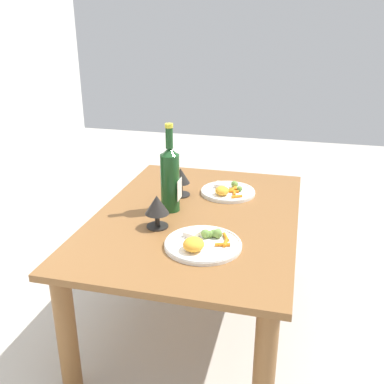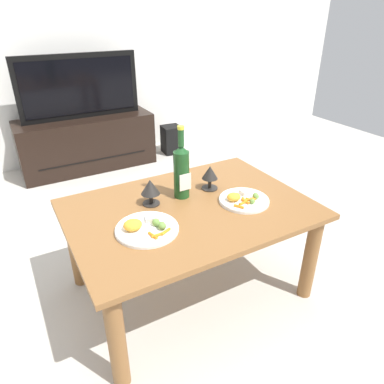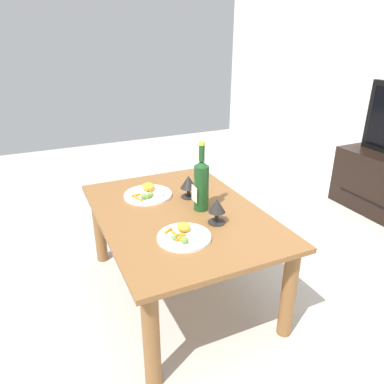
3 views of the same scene
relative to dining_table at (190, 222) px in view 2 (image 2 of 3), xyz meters
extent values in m
plane|color=#B7B2A8|center=(0.00, 0.00, -0.42)|extent=(6.40, 6.40, 0.00)
cube|color=silver|center=(0.00, 2.22, 0.88)|extent=(6.40, 0.10, 2.60)
cube|color=brown|center=(0.00, 0.00, 0.07)|extent=(1.13, 0.80, 0.03)
cylinder|color=brown|center=(-0.50, -0.34, -0.18)|extent=(0.07, 0.07, 0.48)
cylinder|color=brown|center=(0.50, -0.34, -0.18)|extent=(0.07, 0.07, 0.48)
cylinder|color=brown|center=(-0.50, 0.34, -0.18)|extent=(0.07, 0.07, 0.48)
cylinder|color=brown|center=(0.50, 0.34, -0.18)|extent=(0.07, 0.07, 0.48)
cube|color=black|center=(-0.03, 1.91, -0.18)|extent=(1.19, 0.43, 0.48)
cube|color=black|center=(-0.03, 1.69, -0.27)|extent=(0.95, 0.01, 0.01)
cube|color=black|center=(-0.03, 1.91, 0.33)|extent=(1.03, 0.04, 0.54)
cube|color=black|center=(-0.03, 1.89, 0.33)|extent=(0.95, 0.01, 0.45)
cube|color=black|center=(0.82, 1.86, -0.28)|extent=(0.20, 0.20, 0.28)
cylinder|color=#19471E|center=(0.02, 0.12, 0.21)|extent=(0.08, 0.08, 0.24)
cone|color=#19471E|center=(0.02, 0.12, 0.34)|extent=(0.08, 0.08, 0.03)
cylinder|color=#19471E|center=(0.02, 0.12, 0.39)|extent=(0.03, 0.03, 0.08)
cylinder|color=yellow|center=(0.02, 0.12, 0.44)|extent=(0.03, 0.03, 0.02)
cube|color=silver|center=(0.02, 0.08, 0.18)|extent=(0.06, 0.00, 0.09)
cylinder|color=black|center=(-0.15, 0.12, 0.09)|extent=(0.08, 0.08, 0.01)
cylinder|color=black|center=(-0.15, 0.12, 0.12)|extent=(0.02, 0.02, 0.05)
cone|color=black|center=(-0.15, 0.12, 0.18)|extent=(0.09, 0.09, 0.07)
cylinder|color=black|center=(0.18, 0.12, 0.09)|extent=(0.08, 0.08, 0.01)
cylinder|color=black|center=(0.18, 0.12, 0.12)|extent=(0.02, 0.02, 0.05)
cone|color=black|center=(0.18, 0.12, 0.18)|extent=(0.08, 0.08, 0.07)
cylinder|color=white|center=(-0.26, -0.08, 0.09)|extent=(0.27, 0.27, 0.01)
torus|color=white|center=(-0.26, -0.08, 0.10)|extent=(0.27, 0.27, 0.01)
ellipsoid|color=orange|center=(-0.31, -0.06, 0.12)|extent=(0.08, 0.07, 0.04)
cube|color=beige|center=(-0.21, -0.04, 0.11)|extent=(0.07, 0.07, 0.02)
cylinder|color=orange|center=(-0.26, -0.15, 0.10)|extent=(0.02, 0.05, 0.01)
cylinder|color=orange|center=(-0.24, -0.16, 0.10)|extent=(0.05, 0.01, 0.01)
cylinder|color=orange|center=(-0.20, -0.15, 0.10)|extent=(0.05, 0.03, 0.01)
sphere|color=olive|center=(-0.20, -0.11, 0.11)|extent=(0.03, 0.03, 0.03)
sphere|color=olive|center=(-0.20, -0.13, 0.11)|extent=(0.03, 0.03, 0.03)
sphere|color=olive|center=(-0.21, -0.10, 0.11)|extent=(0.03, 0.03, 0.03)
sphere|color=olive|center=(-0.21, -0.08, 0.11)|extent=(0.03, 0.03, 0.03)
cylinder|color=white|center=(0.26, -0.08, 0.09)|extent=(0.25, 0.25, 0.01)
torus|color=white|center=(0.26, -0.08, 0.10)|extent=(0.24, 0.24, 0.01)
ellipsoid|color=orange|center=(0.21, -0.07, 0.12)|extent=(0.07, 0.06, 0.04)
cube|color=beige|center=(0.30, -0.04, 0.11)|extent=(0.06, 0.05, 0.02)
cylinder|color=orange|center=(0.30, -0.11, 0.10)|extent=(0.05, 0.02, 0.01)
cylinder|color=orange|center=(0.27, -0.11, 0.10)|extent=(0.03, 0.05, 0.01)
cylinder|color=orange|center=(0.27, -0.11, 0.10)|extent=(0.05, 0.02, 0.01)
cylinder|color=orange|center=(0.25, -0.10, 0.10)|extent=(0.03, 0.05, 0.01)
cylinder|color=orange|center=(0.24, -0.11, 0.10)|extent=(0.02, 0.05, 0.01)
cylinder|color=orange|center=(0.22, -0.12, 0.10)|extent=(0.05, 0.02, 0.01)
cylinder|color=orange|center=(0.19, -0.14, 0.10)|extent=(0.04, 0.05, 0.01)
sphere|color=olive|center=(0.26, -0.14, 0.11)|extent=(0.03, 0.03, 0.03)
sphere|color=olive|center=(0.31, -0.11, 0.11)|extent=(0.03, 0.03, 0.03)
sphere|color=olive|center=(0.31, -0.10, 0.11)|extent=(0.03, 0.03, 0.03)
camera|label=1|loc=(-1.58, -0.38, 0.83)|focal=41.10mm
camera|label=2|loc=(-0.70, -1.26, 0.92)|focal=32.72mm
camera|label=3|loc=(1.55, -0.64, 0.93)|focal=34.09mm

